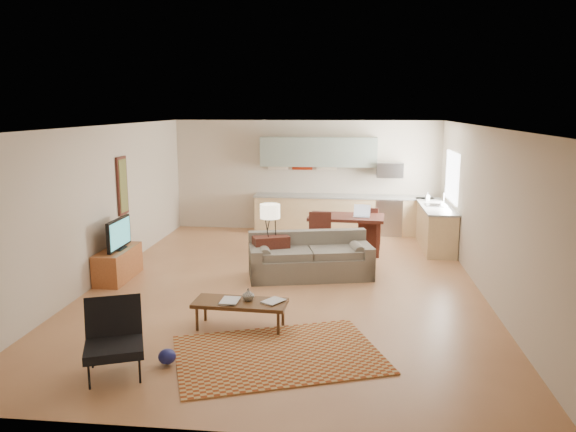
# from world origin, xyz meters

# --- Properties ---
(room) EXTENTS (9.00, 9.00, 9.00)m
(room) POSITION_xyz_m (0.00, 0.00, 1.35)
(room) COLOR #A66C42
(room) RESTS_ON ground
(kitchen_counter_back) EXTENTS (4.26, 0.64, 0.92)m
(kitchen_counter_back) POSITION_xyz_m (0.90, 4.18, 0.46)
(kitchen_counter_back) COLOR tan
(kitchen_counter_back) RESTS_ON ground
(kitchen_counter_right) EXTENTS (0.64, 2.26, 0.92)m
(kitchen_counter_right) POSITION_xyz_m (2.93, 3.00, 0.46)
(kitchen_counter_right) COLOR tan
(kitchen_counter_right) RESTS_ON ground
(kitchen_range) EXTENTS (0.62, 0.62, 0.90)m
(kitchen_range) POSITION_xyz_m (2.00, 4.18, 0.45)
(kitchen_range) COLOR #A5A8AD
(kitchen_range) RESTS_ON ground
(kitchen_microwave) EXTENTS (0.62, 0.40, 0.35)m
(kitchen_microwave) POSITION_xyz_m (2.00, 4.20, 1.55)
(kitchen_microwave) COLOR #A5A8AD
(kitchen_microwave) RESTS_ON room
(upper_cabinets) EXTENTS (2.80, 0.34, 0.70)m
(upper_cabinets) POSITION_xyz_m (0.30, 4.33, 1.95)
(upper_cabinets) COLOR gray
(upper_cabinets) RESTS_ON room
(window_right) EXTENTS (0.02, 1.40, 1.05)m
(window_right) POSITION_xyz_m (3.23, 3.00, 1.55)
(window_right) COLOR white
(window_right) RESTS_ON room
(wall_art_left) EXTENTS (0.06, 0.42, 1.10)m
(wall_art_left) POSITION_xyz_m (-3.21, 0.90, 1.55)
(wall_art_left) COLOR olive
(wall_art_left) RESTS_ON room
(triptych) EXTENTS (1.70, 0.04, 0.50)m
(triptych) POSITION_xyz_m (-0.10, 4.47, 1.75)
(triptych) COLOR #FFE6C5
(triptych) RESTS_ON room
(rug) EXTENTS (2.92, 2.46, 0.02)m
(rug) POSITION_xyz_m (0.21, -2.79, 0.01)
(rug) COLOR maroon
(rug) RESTS_ON floor
(sofa) EXTENTS (2.43, 1.47, 0.79)m
(sofa) POSITION_xyz_m (0.38, 0.49, 0.39)
(sofa) COLOR #625C4F
(sofa) RESTS_ON floor
(coffee_table) EXTENTS (1.32, 0.58, 0.39)m
(coffee_table) POSITION_xyz_m (-0.41, -1.98, 0.20)
(coffee_table) COLOR #442A15
(coffee_table) RESTS_ON floor
(book_a) EXTENTS (0.26, 0.34, 0.03)m
(book_a) POSITION_xyz_m (-0.67, -2.02, 0.40)
(book_a) COLOR #991F0A
(book_a) RESTS_ON coffee_table
(book_b) EXTENTS (0.50, 0.51, 0.02)m
(book_b) POSITION_xyz_m (-0.05, -1.90, 0.40)
(book_b) COLOR navy
(book_b) RESTS_ON coffee_table
(vase) EXTENTS (0.23, 0.23, 0.17)m
(vase) POSITION_xyz_m (-0.31, -1.93, 0.47)
(vase) COLOR black
(vase) RESTS_ON coffee_table
(armchair) EXTENTS (0.97, 0.97, 0.85)m
(armchair) POSITION_xyz_m (-1.57, -3.51, 0.42)
(armchair) COLOR black
(armchair) RESTS_ON floor
(tv_credenza) EXTENTS (0.46, 1.19, 0.55)m
(tv_credenza) POSITION_xyz_m (-3.00, 0.00, 0.28)
(tv_credenza) COLOR brown
(tv_credenza) RESTS_ON floor
(tv) EXTENTS (0.09, 0.92, 0.55)m
(tv) POSITION_xyz_m (-2.96, 0.00, 0.83)
(tv) COLOR black
(tv) RESTS_ON tv_credenza
(console_table) EXTENTS (0.75, 0.63, 0.74)m
(console_table) POSITION_xyz_m (-0.35, 0.53, 0.37)
(console_table) COLOR #3B1711
(console_table) RESTS_ON floor
(table_lamp) EXTENTS (0.47, 0.47, 0.59)m
(table_lamp) POSITION_xyz_m (-0.35, 0.53, 1.04)
(table_lamp) COLOR beige
(table_lamp) RESTS_ON console_table
(dining_table) EXTENTS (1.61, 1.00, 0.78)m
(dining_table) POSITION_xyz_m (1.00, 2.33, 0.39)
(dining_table) COLOR #3B1711
(dining_table) RESTS_ON floor
(dining_chair_near) EXTENTS (0.48, 0.50, 0.94)m
(dining_chair_near) POSITION_xyz_m (0.49, 1.69, 0.47)
(dining_chair_near) COLOR #3B1711
(dining_chair_near) RESTS_ON floor
(dining_chair_far) EXTENTS (0.51, 0.53, 0.89)m
(dining_chair_far) POSITION_xyz_m (1.52, 2.96, 0.44)
(dining_chair_far) COLOR #3B1711
(dining_chair_far) RESTS_ON floor
(laptop) EXTENTS (0.36, 0.28, 0.25)m
(laptop) POSITION_xyz_m (1.31, 2.22, 0.91)
(laptop) COLOR #A5A8AD
(laptop) RESTS_ON dining_table
(soap_bottle) EXTENTS (0.11, 0.11, 0.19)m
(soap_bottle) POSITION_xyz_m (2.83, 3.65, 1.02)
(soap_bottle) COLOR #FFE6C5
(soap_bottle) RESTS_ON kitchen_counter_right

